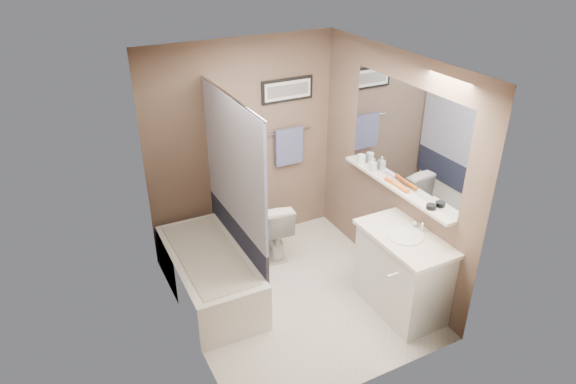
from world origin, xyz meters
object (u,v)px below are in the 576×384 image
glass_jar (362,159)px  soap_bottle (373,165)px  bathtub (210,275)px  hair_brush_front (401,187)px  toilet (271,226)px  vanity (402,274)px  hair_brush_back (394,182)px  candle_bowl_near (431,207)px

glass_jar → soap_bottle: size_ratio=0.72×
bathtub → soap_bottle: (1.79, -0.20, 0.93)m
hair_brush_front → glass_jar: glass_jar is taller
hair_brush_front → glass_jar: 0.67m
glass_jar → soap_bottle: (0.00, -0.20, 0.02)m
bathtub → hair_brush_front: (1.79, -0.66, 0.89)m
toilet → glass_jar: 1.29m
vanity → hair_brush_back: size_ratio=4.09×
toilet → hair_brush_back: bearing=140.4°
hair_brush_back → soap_bottle: soap_bottle is taller
toilet → hair_brush_front: (0.89, -1.09, 0.79)m
hair_brush_back → soap_bottle: (0.00, 0.35, 0.05)m
candle_bowl_near → soap_bottle: (0.00, 0.90, 0.05)m
bathtub → candle_bowl_near: (1.79, -1.10, 0.89)m
bathtub → toilet: size_ratio=2.19×
vanity → soap_bottle: 1.16m
vanity → soap_bottle: (0.19, 0.84, 0.78)m
hair_brush_front → soap_bottle: soap_bottle is taller
bathtub → candle_bowl_near: candle_bowl_near is taller
candle_bowl_near → soap_bottle: soap_bottle is taller
candle_bowl_near → hair_brush_front: (0.00, 0.44, 0.00)m
candle_bowl_near → glass_jar: glass_jar is taller
candle_bowl_near → glass_jar: (0.00, 1.11, 0.03)m
hair_brush_back → glass_jar: glass_jar is taller
toilet → soap_bottle: 1.38m
toilet → vanity: size_ratio=0.76×
toilet → hair_brush_front: 1.62m
vanity → hair_brush_front: 0.85m
hair_brush_back → soap_bottle: 0.36m
hair_brush_front → candle_bowl_near: bearing=-90.0°
bathtub → hair_brush_front: hair_brush_front is taller
candle_bowl_near → glass_jar: size_ratio=0.90×
bathtub → glass_jar: size_ratio=15.00×
vanity → candle_bowl_near: candle_bowl_near is taller
bathtub → vanity: bearing=-31.9°
toilet → soap_bottle: bearing=153.0°
hair_brush_front → glass_jar: (0.00, 0.67, 0.03)m
toilet → hair_brush_front: hair_brush_front is taller
bathtub → toilet: (0.89, 0.43, 0.09)m
hair_brush_back → soap_bottle: size_ratio=1.57×
vanity → candle_bowl_near: 0.76m
bathtub → soap_bottle: 2.02m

